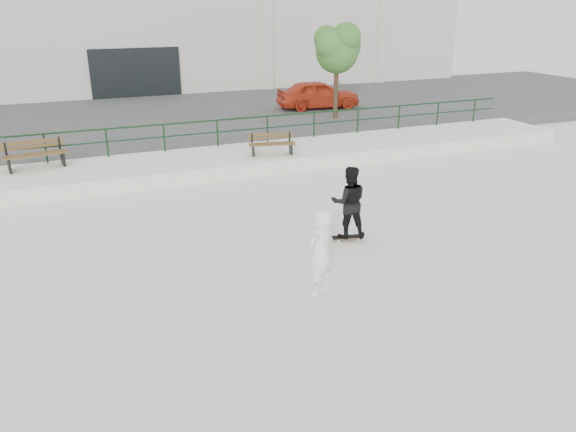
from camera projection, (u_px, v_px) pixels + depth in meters
name	position (u px, v px, depth m)	size (l,w,h in m)	color
ground	(315.00, 290.00, 11.76)	(120.00, 120.00, 0.00)	white
ledge	(201.00, 164.00, 19.86)	(30.00, 3.00, 0.50)	silver
parking_strip	(157.00, 120.00, 27.18)	(60.00, 14.00, 0.50)	#404040
railing	(191.00, 129.00, 20.62)	(28.00, 0.06, 1.03)	#123419
commercial_building	(114.00, 18.00, 37.69)	(44.20, 16.33, 8.00)	silver
bench_left	(35.00, 155.00, 18.36)	(2.03, 0.86, 0.91)	brown
bench_right	(272.00, 144.00, 20.04)	(1.70, 0.80, 0.76)	brown
tree	(338.00, 47.00, 25.24)	(2.42, 2.15, 4.30)	#483724
red_car	(318.00, 94.00, 28.52)	(1.68, 4.18, 1.42)	red
skateboard	(347.00, 237.00, 14.18)	(0.80, 0.36, 0.09)	black
standing_skater	(349.00, 202.00, 13.85)	(0.89, 0.69, 1.83)	black
seated_skater	(320.00, 253.00, 11.32)	(0.66, 0.43, 1.80)	white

